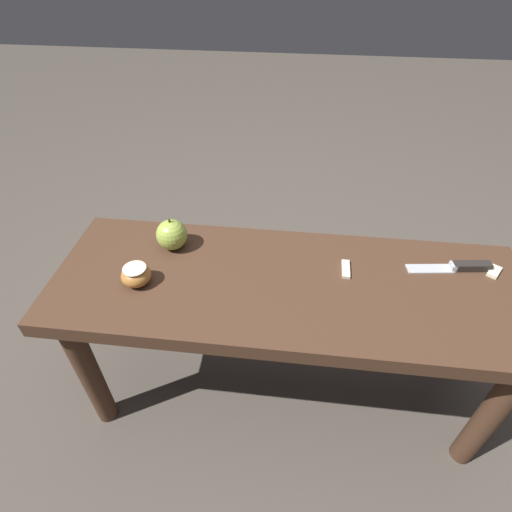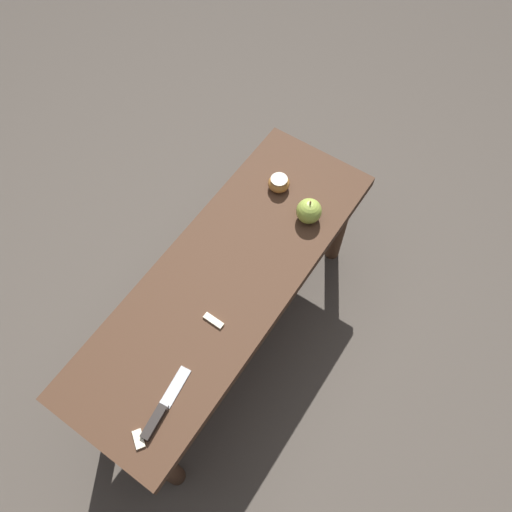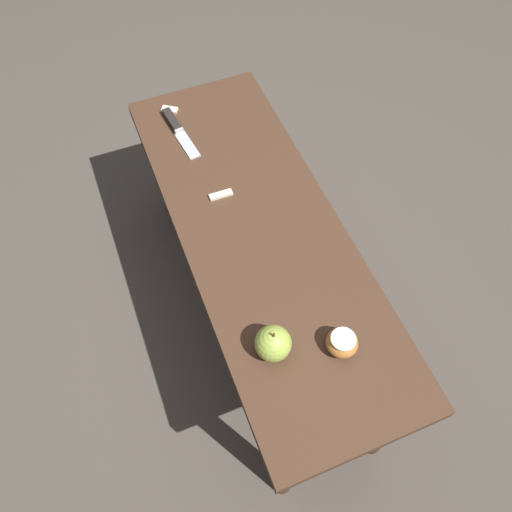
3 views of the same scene
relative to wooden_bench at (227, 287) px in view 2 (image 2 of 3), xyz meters
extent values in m
plane|color=#4C443D|center=(0.00, 0.00, -0.41)|extent=(8.00, 8.00, 0.00)
cube|color=#472D1E|center=(0.00, 0.00, 0.06)|extent=(1.16, 0.40, 0.04)
cylinder|color=#472D1E|center=(-0.52, -0.14, -0.19)|extent=(0.06, 0.06, 0.45)
cylinder|color=#472D1E|center=(0.52, -0.14, -0.19)|extent=(0.06, 0.06, 0.45)
cylinder|color=#472D1E|center=(-0.52, 0.14, -0.19)|extent=(0.06, 0.06, 0.45)
cylinder|color=#472D1E|center=(0.52, 0.14, -0.19)|extent=(0.06, 0.06, 0.45)
cube|color=#B7BABF|center=(-0.35, -0.08, 0.08)|extent=(0.12, 0.05, 0.00)
cube|color=#B7BABF|center=(-0.40, -0.09, 0.09)|extent=(0.02, 0.03, 0.02)
cube|color=#282321|center=(-0.45, -0.10, 0.09)|extent=(0.10, 0.04, 0.02)
sphere|color=#9EB747|center=(0.31, -0.10, 0.12)|extent=(0.08, 0.08, 0.08)
cylinder|color=#4C3319|center=(0.31, -0.10, 0.16)|extent=(0.01, 0.01, 0.01)
ellipsoid|color=#B27233|center=(0.36, 0.04, 0.10)|extent=(0.07, 0.07, 0.05)
cylinder|color=beige|center=(0.36, 0.04, 0.12)|extent=(0.06, 0.06, 0.00)
cube|color=beige|center=(-0.14, -0.06, 0.08)|extent=(0.02, 0.06, 0.01)
cube|color=beige|center=(-0.50, -0.09, 0.08)|extent=(0.05, 0.05, 0.01)
camera|label=1|loc=(0.00, 0.69, 0.76)|focal=28.00mm
camera|label=2|loc=(-0.51, -0.45, 1.41)|focal=35.00mm
camera|label=3|loc=(0.67, -0.28, 1.12)|focal=35.00mm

